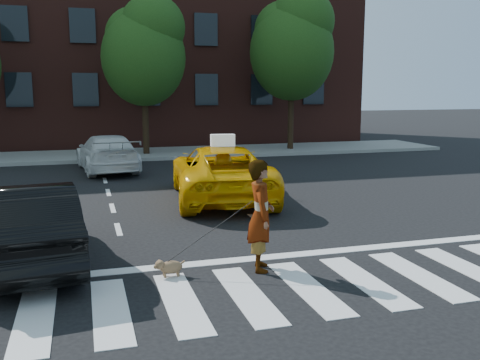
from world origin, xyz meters
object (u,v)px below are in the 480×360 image
object	(u,v)px
tree_right	(293,41)
taxi	(221,172)
black_sedan	(29,224)
tree_mid	(144,47)
woman	(261,215)
dog	(169,267)
white_suv	(107,153)

from	to	relation	value
tree_right	taxi	distance (m)	12.60
black_sedan	taxi	bearing A→B (deg)	-142.65
tree_right	black_sedan	distance (m)	18.62
tree_mid	tree_right	bearing A→B (deg)	-0.00
black_sedan	woman	bearing A→B (deg)	152.33
taxi	black_sedan	distance (m)	6.43
taxi	dog	bearing A→B (deg)	74.97
tree_right	white_suv	bearing A→B (deg)	-156.66
black_sedan	tree_right	bearing A→B (deg)	-133.10
dog	black_sedan	bearing A→B (deg)	147.80
white_suv	woman	world-z (taller)	woman
dog	white_suv	bearing A→B (deg)	91.81
black_sedan	woman	size ratio (longest dim) A/B	2.29
black_sedan	woman	distance (m)	4.08
white_suv	dog	distance (m)	12.06
tree_right	black_sedan	xyz separation A→B (m)	(-10.77, -14.50, -4.54)
tree_right	black_sedan	size ratio (longest dim) A/B	1.76
taxi	woman	bearing A→B (deg)	89.28
taxi	black_sedan	xyz separation A→B (m)	(-4.63, -4.45, -0.04)
tree_right	white_suv	world-z (taller)	tree_right
white_suv	dog	bearing A→B (deg)	85.99
dog	tree_mid	bearing A→B (deg)	84.40
taxi	woman	xyz separation A→B (m)	(-0.84, -5.92, 0.19)
tree_mid	tree_right	world-z (taller)	tree_right
white_suv	dog	world-z (taller)	white_suv
tree_mid	tree_right	distance (m)	7.01
tree_mid	taxi	distance (m)	10.88
woman	dog	bearing A→B (deg)	100.79
black_sedan	white_suv	world-z (taller)	black_sedan
tree_mid	taxi	world-z (taller)	tree_mid
taxi	black_sedan	size ratio (longest dim) A/B	1.25
taxi	black_sedan	bearing A→B (deg)	51.16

